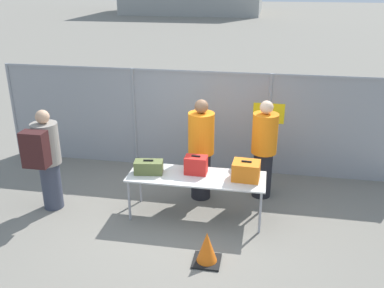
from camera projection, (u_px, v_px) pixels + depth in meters
The scene contains 11 objects.
ground_plane at pixel (180, 219), 7.10m from camera, with size 120.00×120.00×0.00m, color slate.
fence_section at pixel (200, 119), 8.56m from camera, with size 8.23×0.07×2.05m.
inspection_table at pixel (196, 179), 6.92m from camera, with size 2.22×0.75×0.74m.
suitcase_olive at pixel (149, 167), 6.97m from camera, with size 0.49×0.30×0.24m.
suitcase_red at pixel (196, 165), 6.95m from camera, with size 0.36×0.24×0.32m.
suitcase_orange at pixel (246, 171), 6.75m from camera, with size 0.44×0.37×0.32m.
traveler_hooded at pixel (46, 157), 7.04m from camera, with size 0.44×0.68×1.76m.
security_worker_near at pixel (201, 149), 7.44m from camera, with size 0.45×0.45×1.83m.
security_worker_far at pixel (264, 148), 7.50m from camera, with size 0.44×0.44×1.80m.
utility_trailer at pixel (244, 129), 10.00m from camera, with size 3.68×2.01×0.68m.
traffic_cone at pixel (207, 249), 5.95m from camera, with size 0.39×0.39×0.48m.
Camera 1 is at (1.29, -6.00, 3.79)m, focal length 40.00 mm.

